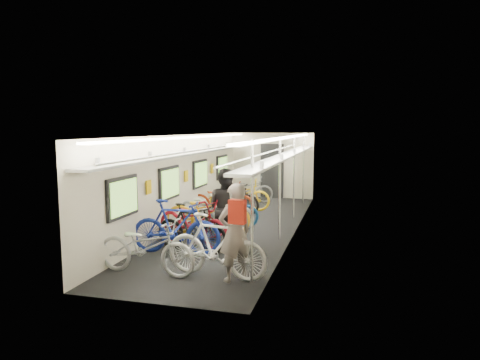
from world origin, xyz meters
The scene contains 17 objects.
train_car_shell centered at (-0.36, 0.71, 1.66)m, with size 10.00×10.00×10.00m.
bicycle_0 centered at (-0.66, -3.85, 0.50)m, with size 0.66×1.90×1.00m, color #ABABAF.
bicycle_1 centered at (-0.63, -2.57, 0.57)m, with size 0.53×1.89×1.13m, color navy.
bicycle_2 centered at (-0.47, -1.99, 0.56)m, with size 0.74×2.12×1.11m, color maroon.
bicycle_3 centered at (-0.39, -2.32, 0.51)m, with size 0.48×1.69×1.01m, color black.
bicycle_4 centered at (-0.54, -0.81, 0.55)m, with size 0.72×2.08×1.09m, color #F6A917.
bicycle_5 centered at (-0.26, -0.44, 0.47)m, with size 0.44×1.56×0.94m, color #BABABC.
bicycle_6 centered at (-0.66, -0.40, 0.53)m, with size 0.71×2.03×1.07m, color silver.
bicycle_7 centered at (-0.24, 0.02, 0.47)m, with size 0.44×1.57×0.94m, color navy.
bicycle_8 centered at (-0.83, 1.21, 0.51)m, with size 0.68×1.95×1.03m, color maroon.
bicycle_9 centered at (-0.56, 1.71, 0.48)m, with size 0.45×1.60×0.96m, color black.
bicycle_10 centered at (-0.54, 2.27, 0.50)m, with size 0.66×1.89×0.99m, color yellow.
bicycle_11 centered at (0.60, -3.70, 0.56)m, with size 0.53×1.87×1.12m, color white.
bicycle_12 centered at (-0.65, 3.70, 0.47)m, with size 0.63×1.80×0.95m, color slate.
passenger_near centered at (0.95, -3.77, 0.84)m, with size 0.61×0.40×1.67m, color gray.
passenger_mid centered at (0.22, -1.83, 0.86)m, with size 0.84×0.65×1.73m, color black.
backpack centered at (1.10, -4.19, 1.28)m, with size 0.26×0.14×0.38m, color red.
Camera 1 is at (2.79, -10.52, 2.58)m, focal length 32.00 mm.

